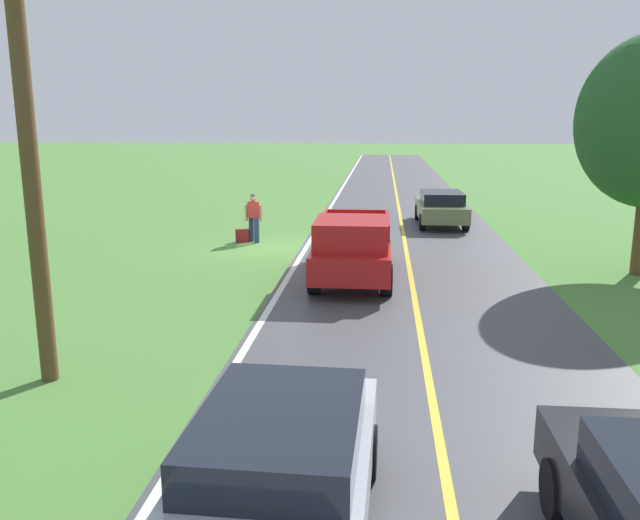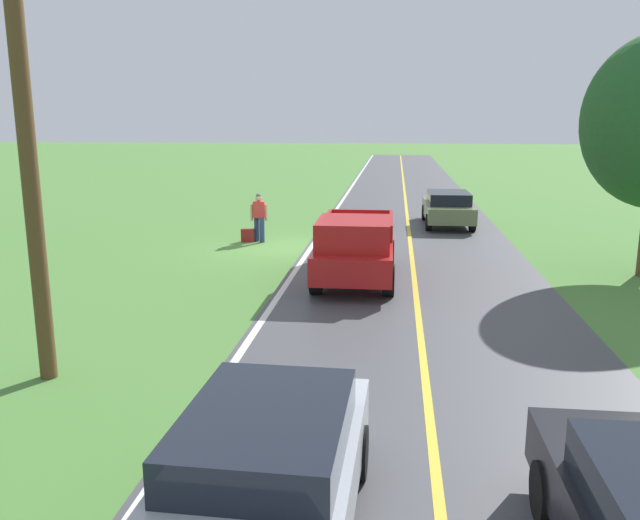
{
  "view_description": "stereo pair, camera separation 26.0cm",
  "coord_description": "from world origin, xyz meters",
  "px_view_note": "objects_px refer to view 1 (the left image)",
  "views": [
    {
      "loc": [
        -3.41,
        21.27,
        4.29
      ],
      "look_at": [
        -2.14,
        8.18,
        1.41
      ],
      "focal_mm": 36.0,
      "sensor_mm": 36.0,
      "label": 1
    },
    {
      "loc": [
        -3.67,
        21.25,
        4.29
      ],
      "look_at": [
        -2.14,
        8.18,
        1.41
      ],
      "focal_mm": 36.0,
      "sensor_mm": 36.0,
      "label": 2
    }
  ],
  "objects_px": {
    "suitcase_carried": "(242,236)",
    "pickup_truck_passing": "(353,246)",
    "sedan_near_oncoming": "(441,207)",
    "sedan_ahead_same_lane": "(278,475)",
    "utility_pole_roadside": "(29,156)",
    "hitchhiker_walking": "(254,215)"
  },
  "relations": [
    {
      "from": "suitcase_carried",
      "to": "pickup_truck_passing",
      "type": "height_order",
      "value": "pickup_truck_passing"
    },
    {
      "from": "pickup_truck_passing",
      "to": "sedan_near_oncoming",
      "type": "bearing_deg",
      "value": -108.18
    },
    {
      "from": "sedan_ahead_same_lane",
      "to": "utility_pole_roadside",
      "type": "height_order",
      "value": "utility_pole_roadside"
    },
    {
      "from": "pickup_truck_passing",
      "to": "utility_pole_roadside",
      "type": "distance_m",
      "value": 9.14
    },
    {
      "from": "sedan_near_oncoming",
      "to": "hitchhiker_walking",
      "type": "bearing_deg",
      "value": 32.4
    },
    {
      "from": "sedan_near_oncoming",
      "to": "utility_pole_roadside",
      "type": "xyz_separation_m",
      "value": [
        7.97,
        17.06,
        2.98
      ]
    },
    {
      "from": "sedan_near_oncoming",
      "to": "pickup_truck_passing",
      "type": "bearing_deg",
      "value": 71.82
    },
    {
      "from": "hitchhiker_walking",
      "to": "sedan_near_oncoming",
      "type": "distance_m",
      "value": 8.27
    },
    {
      "from": "hitchhiker_walking",
      "to": "suitcase_carried",
      "type": "height_order",
      "value": "hitchhiker_walking"
    },
    {
      "from": "pickup_truck_passing",
      "to": "suitcase_carried",
      "type": "bearing_deg",
      "value": -51.32
    },
    {
      "from": "sedan_ahead_same_lane",
      "to": "suitcase_carried",
      "type": "bearing_deg",
      "value": -76.44
    },
    {
      "from": "hitchhiker_walking",
      "to": "pickup_truck_passing",
      "type": "distance_m",
      "value": 6.54
    },
    {
      "from": "pickup_truck_passing",
      "to": "sedan_ahead_same_lane",
      "type": "relative_size",
      "value": 1.22
    },
    {
      "from": "suitcase_carried",
      "to": "utility_pole_roadside",
      "type": "bearing_deg",
      "value": -7.11
    },
    {
      "from": "pickup_truck_passing",
      "to": "sedan_ahead_same_lane",
      "type": "height_order",
      "value": "pickup_truck_passing"
    },
    {
      "from": "hitchhiker_walking",
      "to": "sedan_ahead_same_lane",
      "type": "distance_m",
      "value": 16.85
    },
    {
      "from": "hitchhiker_walking",
      "to": "pickup_truck_passing",
      "type": "xyz_separation_m",
      "value": [
        -3.77,
        5.34,
        -0.01
      ]
    },
    {
      "from": "suitcase_carried",
      "to": "sedan_ahead_same_lane",
      "type": "bearing_deg",
      "value": 9.08
    },
    {
      "from": "utility_pole_roadside",
      "to": "suitcase_carried",
      "type": "bearing_deg",
      "value": -92.63
    },
    {
      "from": "suitcase_carried",
      "to": "sedan_ahead_same_lane",
      "type": "xyz_separation_m",
      "value": [
        -3.95,
        16.36,
        0.52
      ]
    },
    {
      "from": "sedan_near_oncoming",
      "to": "utility_pole_roadside",
      "type": "height_order",
      "value": "utility_pole_roadside"
    },
    {
      "from": "suitcase_carried",
      "to": "sedan_near_oncoming",
      "type": "distance_m",
      "value": 8.7
    }
  ]
}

